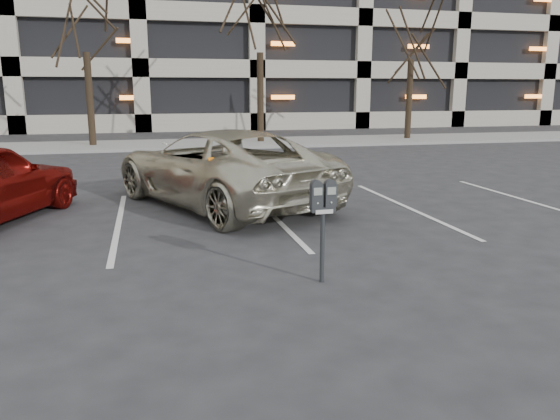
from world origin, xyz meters
The scene contains 6 objects.
ground centered at (0.00, 0.00, 0.00)m, with size 140.00×140.00×0.00m, color #28282B.
sidewalk centered at (0.00, 16.00, 0.06)m, with size 80.00×4.00×0.12m, color gray.
stall_lines centered at (-1.40, 2.30, 0.01)m, with size 16.90×5.20×0.00m.
tree_d centered at (11.00, 16.00, 5.87)m, with size 3.58×3.58×8.13m.
parking_meter centered at (1.18, -1.44, 0.96)m, with size 0.32×0.13×1.25m.
suv_silver centered at (0.59, 3.52, 0.77)m, with size 4.64×6.14×1.56m.
Camera 1 is at (-0.82, -7.52, 2.32)m, focal length 35.00 mm.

